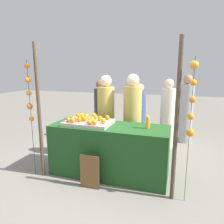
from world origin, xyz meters
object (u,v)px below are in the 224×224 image
(orange_0, at_px, (68,120))
(juice_bottle, at_px, (148,123))
(vendor_right, at_px, (132,122))
(orange_1, at_px, (76,119))
(stall_counter, at_px, (109,150))
(chalkboard_sign, at_px, (90,172))
(vendor_left, at_px, (106,120))

(orange_0, xyz_separation_m, juice_bottle, (1.28, 0.21, 0.00))
(orange_0, bearing_deg, vendor_right, 42.35)
(orange_0, distance_m, orange_1, 0.13)
(stall_counter, height_order, orange_0, orange_0)
(juice_bottle, bearing_deg, chalkboard_sign, -145.61)
(chalkboard_sign, bearing_deg, vendor_right, 71.12)
(stall_counter, xyz_separation_m, chalkboard_sign, (-0.14, -0.51, -0.18))
(orange_0, relative_size, vendor_left, 0.04)
(juice_bottle, height_order, chalkboard_sign, juice_bottle)
(stall_counter, bearing_deg, orange_0, -163.58)
(stall_counter, xyz_separation_m, juice_bottle, (0.63, 0.02, 0.53))
(orange_0, bearing_deg, stall_counter, 16.42)
(orange_0, distance_m, chalkboard_sign, 0.93)
(orange_1, bearing_deg, stall_counter, 8.67)
(stall_counter, relative_size, orange_1, 27.03)
(stall_counter, distance_m, vendor_left, 0.78)
(juice_bottle, distance_m, chalkboard_sign, 1.17)
(stall_counter, bearing_deg, chalkboard_sign, -105.23)
(stall_counter, height_order, vendor_left, vendor_left)
(orange_1, bearing_deg, vendor_left, 68.83)
(orange_0, height_order, juice_bottle, juice_bottle)
(orange_1, relative_size, chalkboard_sign, 0.13)
(stall_counter, xyz_separation_m, vendor_left, (-0.29, 0.64, 0.35))
(orange_1, xyz_separation_m, vendor_left, (0.28, 0.73, -0.18))
(juice_bottle, distance_m, vendor_right, 0.74)
(vendor_right, bearing_deg, stall_counter, -111.73)
(chalkboard_sign, bearing_deg, juice_bottle, 34.39)
(orange_0, relative_size, vendor_right, 0.04)
(orange_1, distance_m, vendor_left, 0.80)
(chalkboard_sign, relative_size, vendor_right, 0.32)
(vendor_left, height_order, vendor_right, vendor_right)
(stall_counter, distance_m, chalkboard_sign, 0.56)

